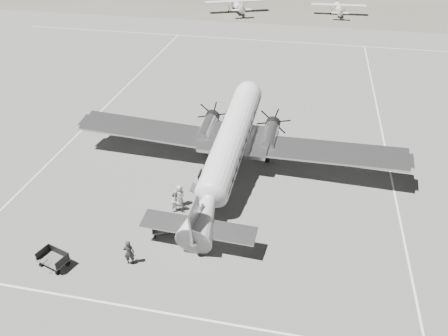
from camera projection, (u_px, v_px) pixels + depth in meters
The scene contains 13 objects.
ground at pixel (247, 183), 36.58m from camera, with size 260.00×260.00×0.00m, color slate.
taxi_line_near at pixel (208, 320), 25.09m from camera, with size 60.00×0.15×0.01m, color white.
taxi_line_right at pixel (396, 201), 34.54m from camera, with size 0.15×80.00×0.01m, color white.
taxi_line_left at pixel (99, 113), 47.83m from camera, with size 0.15×60.00×0.01m, color white.
taxi_line_horizon at pixel (287, 42), 69.39m from camera, with size 90.00×0.15×0.01m, color white.
dc3_airliner at pixel (229, 149), 35.86m from camera, with size 29.26×20.30×5.57m, color #A5A5A7, non-canonical shape.
light_plane_left at pixel (236, 6), 84.52m from camera, with size 11.95×9.69×2.48m, color silver, non-canonical shape.
light_plane_right at pixel (338, 9), 82.98m from camera, with size 10.34×8.39×2.15m, color silver, non-canonical shape.
baggage_cart_near at pixel (164, 228), 31.08m from camera, with size 1.85×1.31×1.05m, color #575757, non-canonical shape.
baggage_cart_far at pixel (53, 260), 28.40m from camera, with size 1.95×1.38×1.10m, color #575757, non-canonical shape.
ground_crew at pixel (129, 252), 28.38m from camera, with size 0.70×0.46×1.91m, color #292929.
ramp_agent at pixel (176, 201), 32.97m from camera, with size 0.96×0.75×1.98m, color silver.
passenger at pixel (180, 195), 33.66m from camera, with size 0.89×0.58×1.83m, color #ADACAA.
Camera 1 is at (4.20, -29.70, 21.06)m, focal length 35.00 mm.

